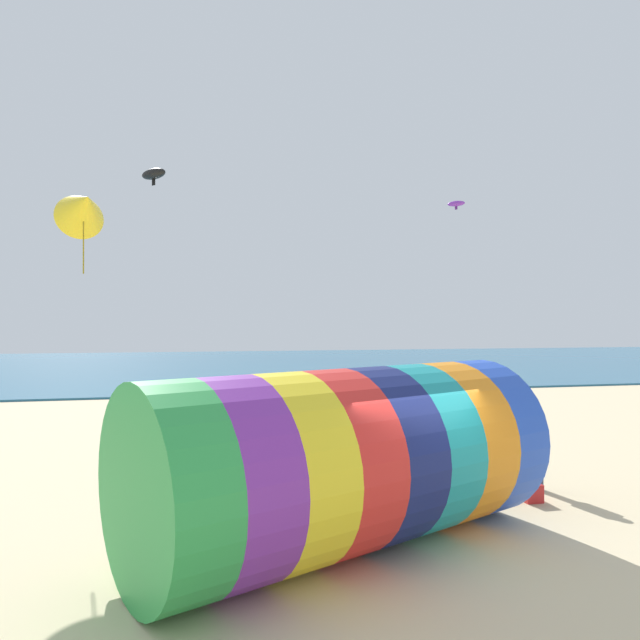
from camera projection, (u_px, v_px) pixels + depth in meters
name	position (u px, v px, depth m)	size (l,w,h in m)	color
ground_plane	(409.00, 545.00, 9.24)	(120.00, 120.00, 0.00)	beige
sea	(239.00, 364.00, 47.68)	(120.00, 40.00, 0.10)	#236084
giant_inflatable_tube	(347.00, 458.00, 9.12)	(7.46, 5.45, 2.88)	green
kite_handler	(538.00, 447.00, 12.30)	(0.42, 0.40, 1.76)	#383D56
kite_yellow_delta	(83.00, 207.00, 13.12)	(1.53, 1.68, 2.22)	yellow
kite_black_parafoil	(154.00, 174.00, 24.52)	(1.39, 1.45, 0.75)	black
kite_purple_parafoil	(456.00, 204.00, 28.17)	(0.90, 0.81, 0.47)	purple
bystander_mid_beach	(409.00, 397.00, 20.39)	(0.26, 0.38, 1.78)	black
cooler_box	(529.00, 491.00, 11.57)	(0.52, 0.36, 0.36)	red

